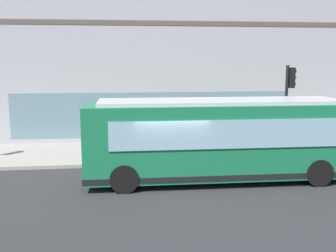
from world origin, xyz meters
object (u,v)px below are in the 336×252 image
city_bus_nearside (219,140)px  fire_hydrant (271,138)px  pedestrian_walking_along_curb (295,129)px  pedestrian_near_building_entrance (137,127)px  traffic_light_near_corner (289,94)px

city_bus_nearside → fire_hydrant: bearing=-37.9°
pedestrian_walking_along_curb → fire_hydrant: bearing=42.2°
pedestrian_near_building_entrance → pedestrian_walking_along_curb: bearing=-105.1°
city_bus_nearside → fire_hydrant: size_ratio=13.59×
pedestrian_near_building_entrance → traffic_light_near_corner: bearing=-119.0°
traffic_light_near_corner → pedestrian_walking_along_curb: traffic_light_near_corner is taller
traffic_light_near_corner → fire_hydrant: traffic_light_near_corner is taller
pedestrian_near_building_entrance → city_bus_nearside: bearing=-155.6°
fire_hydrant → traffic_light_near_corner: bearing=174.6°
pedestrian_walking_along_curb → pedestrian_near_building_entrance: bearing=74.9°
traffic_light_near_corner → fire_hydrant: size_ratio=5.59×
city_bus_nearside → pedestrian_walking_along_curb: size_ratio=5.83×
pedestrian_walking_along_curb → city_bus_nearside: bearing=130.6°
city_bus_nearside → pedestrian_near_building_entrance: (6.30, 2.85, -0.53)m
city_bus_nearside → pedestrian_walking_along_curb: bearing=-49.4°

